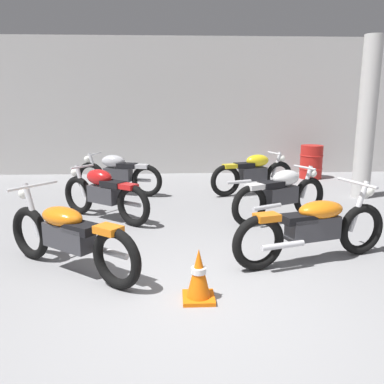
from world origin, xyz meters
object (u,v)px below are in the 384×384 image
object	(u,v)px
motorcycle_right_row_0	(314,226)
motorcycle_left_row_0	(68,235)
motorcycle_right_row_2	(253,173)
motorcycle_left_row_2	(118,173)
support_pillar	(367,119)
motorcycle_left_row_1	(104,193)
motorcycle_right_row_1	(281,194)
traffic_cone	(199,276)
oil_drum	(311,162)

from	to	relation	value
motorcycle_right_row_0	motorcycle_left_row_0	bearing A→B (deg)	-176.57
motorcycle_left_row_0	motorcycle_right_row_2	bearing A→B (deg)	53.68
motorcycle_left_row_2	support_pillar	bearing A→B (deg)	-5.48
motorcycle_left_row_1	motorcycle_right_row_0	xyz separation A→B (m)	(2.87, -1.99, -0.01)
support_pillar	motorcycle_left_row_2	bearing A→B (deg)	174.52
motorcycle_left_row_0	motorcycle_left_row_2	xyz separation A→B (m)	(0.04, 4.05, 0.01)
support_pillar	motorcycle_right_row_1	xyz separation A→B (m)	(-2.09, -1.60, -1.14)
motorcycle_left_row_0	motorcycle_left_row_1	distance (m)	2.16
motorcycle_left_row_0	motorcycle_right_row_2	world-z (taller)	motorcycle_left_row_0
motorcycle_right_row_0	motorcycle_right_row_1	xyz separation A→B (m)	(0.07, 1.79, 0.01)
traffic_cone	motorcycle_left_row_1	bearing A→B (deg)	115.50
motorcycle_left_row_1	motorcycle_left_row_2	world-z (taller)	same
motorcycle_left_row_1	oil_drum	xyz separation A→B (m)	(4.71, 3.56, -0.03)
motorcycle_left_row_2	traffic_cone	bearing A→B (deg)	-73.66
motorcycle_left_row_2	motorcycle_right_row_0	world-z (taller)	motorcycle_right_row_0
motorcycle_right_row_0	traffic_cone	xyz separation A→B (m)	(-1.47, -0.94, -0.19)
support_pillar	motorcycle_left_row_1	bearing A→B (deg)	-164.45
motorcycle_left_row_2	motorcycle_right_row_1	bearing A→B (deg)	-35.20
motorcycle_left_row_0	oil_drum	xyz separation A→B (m)	(4.76, 5.73, -0.03)
motorcycle_left_row_2	oil_drum	distance (m)	5.01
motorcycle_right_row_1	motorcycle_right_row_2	xyz separation A→B (m)	(-0.07, 2.01, 0.00)
motorcycle_left_row_1	motorcycle_right_row_0	size ratio (longest dim) A/B	0.77
support_pillar	motorcycle_right_row_2	distance (m)	2.48
motorcycle_left_row_0	motorcycle_right_row_0	world-z (taller)	same
motorcycle_left_row_0	motorcycle_right_row_1	distance (m)	3.58
motorcycle_left_row_2	motorcycle_left_row_0	bearing A→B (deg)	-90.58
support_pillar	oil_drum	xyz separation A→B (m)	(-0.32, 2.16, -1.18)
support_pillar	motorcycle_left_row_0	bearing A→B (deg)	-144.98
support_pillar	motorcycle_left_row_1	size ratio (longest dim) A/B	1.96
motorcycle_left_row_2	motorcycle_right_row_1	size ratio (longest dim) A/B	1.06
support_pillar	oil_drum	world-z (taller)	support_pillar
support_pillar	motorcycle_right_row_0	bearing A→B (deg)	-122.52
oil_drum	motorcycle_left_row_2	bearing A→B (deg)	-160.40
traffic_cone	motorcycle_left_row_0	bearing A→B (deg)	152.22
motorcycle_left_row_2	traffic_cone	world-z (taller)	motorcycle_left_row_2
motorcycle_left_row_1	motorcycle_left_row_2	xyz separation A→B (m)	(-0.01, 1.88, 0.00)
support_pillar	motorcycle_right_row_0	distance (m)	4.18
motorcycle_right_row_0	motorcycle_right_row_1	distance (m)	1.79
motorcycle_right_row_1	support_pillar	bearing A→B (deg)	37.39
support_pillar	traffic_cone	size ratio (longest dim) A/B	5.93
motorcycle_left_row_0	motorcycle_right_row_0	size ratio (longest dim) A/B	0.85
support_pillar	motorcycle_left_row_1	distance (m)	5.34
motorcycle_left_row_2	motorcycle_left_row_1	bearing A→B (deg)	-89.56
motorcycle_right_row_1	oil_drum	xyz separation A→B (m)	(1.77, 3.76, -0.03)
motorcycle_left_row_2	motorcycle_right_row_2	size ratio (longest dim) A/B	1.00
motorcycle_left_row_0	motorcycle_right_row_1	bearing A→B (deg)	33.28
oil_drum	traffic_cone	world-z (taller)	oil_drum
support_pillar	motorcycle_right_row_2	bearing A→B (deg)	169.18
motorcycle_left_row_2	motorcycle_right_row_0	xyz separation A→B (m)	(2.88, -3.87, -0.01)
motorcycle_right_row_1	motorcycle_left_row_1	bearing A→B (deg)	176.12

